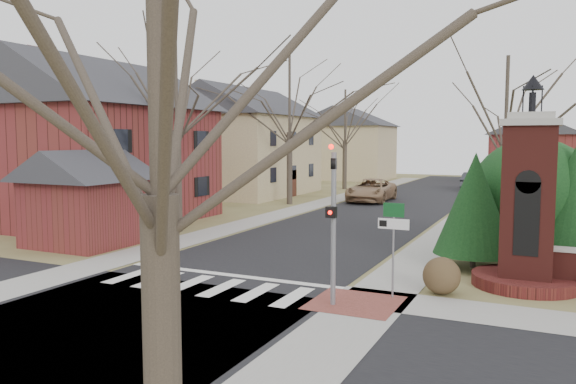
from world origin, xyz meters
The scene contains 25 objects.
ground centered at (0.00, 0.00, 0.00)m, with size 120.00×120.00×0.00m, color brown.
main_street centered at (0.00, 22.00, 0.01)m, with size 8.00×70.00×0.01m, color black.
cross_street centered at (0.00, -3.00, 0.01)m, with size 120.00×8.00×0.01m, color black.
crosswalk_zone centered at (0.00, 0.80, 0.01)m, with size 8.00×2.20×0.02m, color silver.
stop_bar centered at (0.00, 2.30, 0.01)m, with size 8.00×0.35×0.02m, color silver.
sidewalk_right_main centered at (5.20, 22.00, 0.01)m, with size 2.00×60.00×0.02m, color gray.
sidewalk_left centered at (-5.20, 22.00, 0.01)m, with size 2.00×60.00×0.02m, color gray.
curb_apron centered at (4.80, 1.00, 0.01)m, with size 2.40×2.40×0.02m, color brown.
traffic_signal_pole centered at (4.30, 0.57, 2.59)m, with size 0.28×0.41×4.50m.
sign_post centered at (5.59, 1.99, 1.95)m, with size 0.90×0.07×2.75m.
brick_gate_monument centered at (9.00, 4.99, 2.17)m, with size 3.20×3.20×6.47m.
house_brick_left centered at (-13.01, 9.99, 4.66)m, with size 9.80×11.80×9.42m.
house_stucco_left centered at (-13.50, 27.00, 4.59)m, with size 9.80×12.80×9.28m.
garage_left centered at (-8.52, 4.49, 2.24)m, with size 4.80×4.80×4.29m.
house_distant_left centered at (-12.01, 48.00, 4.25)m, with size 10.80×8.80×8.53m.
house_distant_right centered at (7.99, 47.99, 3.65)m, with size 8.80×8.80×7.30m.
evergreen_near centered at (7.20, 7.00, 2.30)m, with size 2.80×2.80×4.10m.
evergreen_mass centered at (9.00, 9.50, 2.40)m, with size 4.80×4.80×4.80m, color black.
bare_tree_0 centered at (-7.00, 9.00, 7.70)m, with size 8.05×8.05×11.15m.
bare_tree_1 centered at (-7.00, 22.00, 8.03)m, with size 8.40×8.40×11.64m.
bare_tree_2 centered at (-7.50, 35.00, 7.03)m, with size 7.35×7.35×10.19m.
bare_tree_3 centered at (7.50, 16.00, 6.69)m, with size 7.00×7.00×9.70m.
pickup_truck centered at (-2.30, 26.14, 0.82)m, with size 2.74×5.93×1.65m, color #9B7754.
distant_car centered at (3.40, 39.04, 0.80)m, with size 1.70×4.87×1.60m, color #3A3C42.
dry_shrub_left centered at (6.80, 3.00, 0.55)m, with size 1.10×1.10×1.10m, color #4D3B23.
Camera 1 is at (9.59, -13.56, 4.55)m, focal length 35.00 mm.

